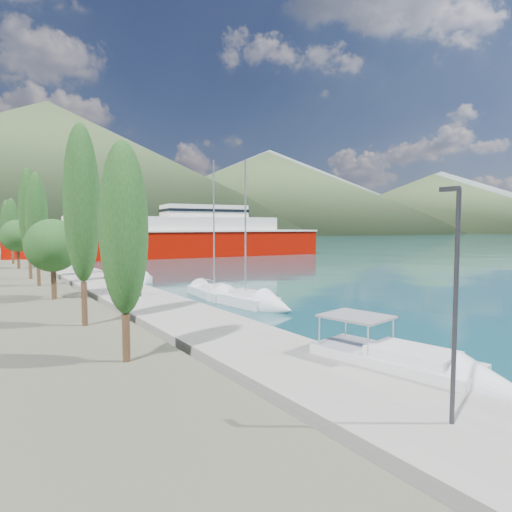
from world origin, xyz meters
TOP-DOWN VIEW (x-y plane):
  - ground at (0.00, 120.00)m, footprint 1400.00×1400.00m
  - quay at (-9.00, 26.00)m, footprint 5.00×88.00m
  - hills_far at (138.59, 618.73)m, footprint 1480.00×900.00m
  - hills_near at (98.04, 372.50)m, footprint 1010.00×520.00m
  - tree_row at (-14.31, 31.92)m, footprint 3.97×63.19m
  - lamp_posts at (-9.00, 14.74)m, footprint 0.15×46.19m
  - motor_cruiser at (-5.98, -5.92)m, footprint 3.90×8.55m
  - sailboat_near at (-1.88, 10.71)m, footprint 3.50×8.43m
  - sailboat_mid at (-2.57, 14.95)m, footprint 2.88×8.59m
  - sailboat_far at (-4.69, 28.88)m, footprint 3.54×7.69m
  - ferry at (14.73, 64.34)m, footprint 60.05×19.78m

SIDE VIEW (x-z plane):
  - ground at x=0.00m, z-range 0.00..0.00m
  - sailboat_mid at x=-2.57m, z-range -5.78..6.37m
  - sailboat_far at x=-4.69m, z-range -5.14..5.75m
  - sailboat_near at x=-1.88m, z-range -5.56..6.19m
  - quay at x=-9.00m, z-range 0.00..0.80m
  - motor_cruiser at x=-5.98m, z-range -1.02..2.02m
  - ferry at x=14.73m, z-range -2.29..9.42m
  - lamp_posts at x=-9.00m, z-range 1.05..7.11m
  - tree_row at x=-14.31m, z-range 0.27..11.24m
  - hills_near at x=98.04m, z-range -8.32..106.68m
  - hills_far at x=138.59m, z-range -12.61..167.39m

